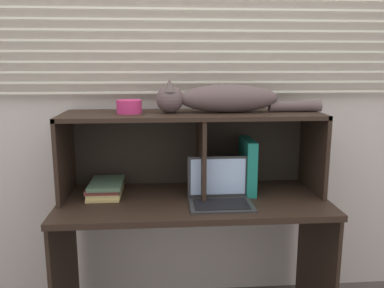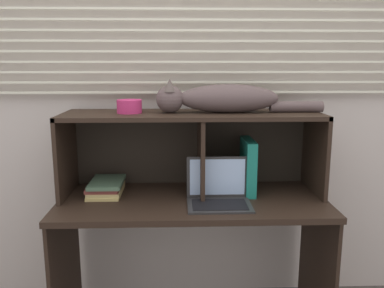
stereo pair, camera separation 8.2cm
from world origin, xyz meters
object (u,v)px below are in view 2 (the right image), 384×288
object	(u,v)px
cat	(220,99)
book_stack	(106,187)
small_basket	(129,106)
binder_upright	(248,166)
laptop	(219,194)

from	to	relation	value
cat	book_stack	distance (m)	0.76
cat	small_basket	xyz separation A→B (m)	(-0.47, 0.00, -0.04)
binder_upright	small_basket	world-z (taller)	small_basket
cat	small_basket	bearing A→B (deg)	180.00
laptop	book_stack	size ratio (longest dim) A/B	1.17
cat	small_basket	world-z (taller)	cat
binder_upright	book_stack	size ratio (longest dim) A/B	1.09
laptop	book_stack	distance (m)	0.61
laptop	book_stack	xyz separation A→B (m)	(-0.58, 0.17, -0.01)
laptop	small_basket	size ratio (longest dim) A/B	2.43
binder_upright	small_basket	size ratio (longest dim) A/B	2.25
small_basket	cat	bearing A→B (deg)	0.00
laptop	book_stack	bearing A→B (deg)	163.41
small_basket	binder_upright	bearing A→B (deg)	0.00
binder_upright	laptop	bearing A→B (deg)	-134.82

